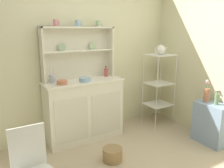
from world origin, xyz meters
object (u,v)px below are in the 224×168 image
at_px(hutch_shelf_unit, 78,49).
at_px(oil_bottle, 217,99).
at_px(bakers_rack, 159,81).
at_px(utensil_jar, 52,79).
at_px(bowl_mixing_large, 62,82).
at_px(side_shelf_blue, 211,123).
at_px(hutch_cabinet, 84,109).
at_px(floor_basket, 112,154).
at_px(flower_vase, 207,94).
at_px(jam_bottle, 106,72).
at_px(cup_rose_0, 56,23).
at_px(wire_chair, 31,165).
at_px(porcelain_teapot, 161,50).

height_order(hutch_shelf_unit, oil_bottle, hutch_shelf_unit).
height_order(bakers_rack, utensil_jar, bakers_rack).
relative_size(bowl_mixing_large, utensil_jar, 0.58).
distance_m(hutch_shelf_unit, side_shelf_blue, 2.25).
distance_m(hutch_cabinet, hutch_shelf_unit, 0.91).
bearing_deg(floor_basket, flower_vase, -7.82).
xyz_separation_m(jam_bottle, oil_bottle, (1.10, -1.24, -0.29)).
bearing_deg(floor_basket, hutch_shelf_unit, 92.63).
bearing_deg(hutch_cabinet, utensil_jar, 169.90).
distance_m(cup_rose_0, utensil_jar, 0.77).
bearing_deg(bakers_rack, oil_bottle, -79.50).
bearing_deg(jam_bottle, bowl_mixing_large, -168.46).
distance_m(hutch_shelf_unit, wire_chair, 1.90).
bearing_deg(jam_bottle, utensil_jar, -179.44).
distance_m(hutch_cabinet, flower_vase, 1.84).
distance_m(side_shelf_blue, wire_chair, 2.56).
height_order(bakers_rack, cup_rose_0, cup_rose_0).
distance_m(bowl_mixing_large, jam_bottle, 0.80).
height_order(side_shelf_blue, cup_rose_0, cup_rose_0).
xyz_separation_m(flower_vase, oil_bottle, (-0.00, -0.17, -0.03)).
height_order(hutch_shelf_unit, flower_vase, hutch_shelf_unit).
height_order(utensil_jar, flower_vase, utensil_jar).
bearing_deg(flower_vase, hutch_shelf_unit, 143.19).
xyz_separation_m(bakers_rack, utensil_jar, (-1.79, 0.23, 0.19)).
distance_m(hutch_shelf_unit, bowl_mixing_large, 0.59).
height_order(wire_chair, jam_bottle, jam_bottle).
height_order(flower_vase, oil_bottle, flower_vase).
relative_size(wire_chair, floor_basket, 3.33).
xyz_separation_m(cup_rose_0, jam_bottle, (0.76, -0.04, -0.75)).
distance_m(wire_chair, bowl_mixing_large, 1.37).
distance_m(hutch_shelf_unit, bakers_rack, 1.50).
xyz_separation_m(wire_chair, utensil_jar, (0.58, 1.27, 0.46)).
bearing_deg(hutch_shelf_unit, floor_basket, -87.37).
height_order(cup_rose_0, flower_vase, cup_rose_0).
bearing_deg(hutch_shelf_unit, cup_rose_0, -172.34).
distance_m(wire_chair, cup_rose_0, 1.92).
xyz_separation_m(utensil_jar, porcelain_teapot, (1.79, -0.23, 0.34)).
bearing_deg(flower_vase, floor_basket, 172.18).
bearing_deg(porcelain_teapot, hutch_cabinet, 173.37).
relative_size(jam_bottle, flower_vase, 0.51).
relative_size(bakers_rack, porcelain_teapot, 5.00).
bearing_deg(porcelain_teapot, jam_bottle, 165.08).
height_order(bakers_rack, side_shelf_blue, bakers_rack).
height_order(hutch_cabinet, utensil_jar, utensil_jar).
bearing_deg(jam_bottle, bakers_rack, -14.90).
xyz_separation_m(side_shelf_blue, bowl_mixing_large, (-1.88, 1.03, 0.64)).
height_order(hutch_cabinet, porcelain_teapot, porcelain_teapot).
relative_size(hutch_cabinet, wire_chair, 1.39).
distance_m(wire_chair, utensil_jar, 1.47).
distance_m(side_shelf_blue, bowl_mixing_large, 2.24).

